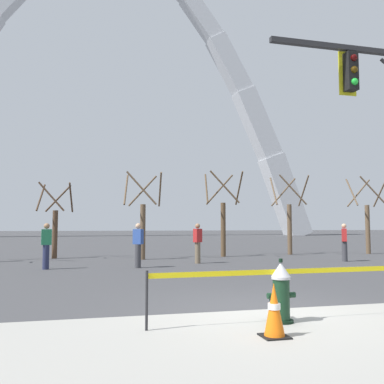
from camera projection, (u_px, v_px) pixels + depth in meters
name	position (u px, v px, depth m)	size (l,w,h in m)	color
ground_plane	(261.00, 310.00, 7.56)	(240.00, 240.00, 0.00)	#3D3D3F
fire_hydrant	(281.00, 292.00, 6.61)	(0.46, 0.48, 0.99)	black
caution_tape_barrier	(306.00, 282.00, 6.80)	(5.20, 0.21, 0.86)	#232326
traffic_cone_by_hydrant	(274.00, 311.00, 5.72)	(0.36, 0.36, 0.73)	black
monument_arch	(111.00, 100.00, 60.63)	(61.50, 3.30, 43.85)	silver
tree_left_mid	(55.00, 225.00, 19.56)	(1.61, 1.62, 3.47)	#473323
tree_center_left	(143.00, 221.00, 18.98)	(1.79, 1.80, 3.87)	brown
tree_center_right	(223.00, 219.00, 20.75)	(1.90, 1.91, 4.12)	brown
tree_right_mid	(289.00, 219.00, 22.30)	(1.90, 1.91, 4.12)	brown
tree_far_right	(367.00, 220.00, 22.78)	(1.89, 1.90, 4.10)	brown
pedestrian_walking_left	(198.00, 243.00, 16.98)	(0.39, 0.36, 1.59)	brown
pedestrian_standing_center	(46.00, 246.00, 14.67)	(0.36, 0.24, 1.59)	#232847
pedestrian_walking_right	(344.00, 242.00, 17.90)	(0.35, 0.39, 1.59)	#38383D
pedestrian_near_trees	(138.00, 245.00, 15.19)	(0.39, 0.37, 1.59)	#38383D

